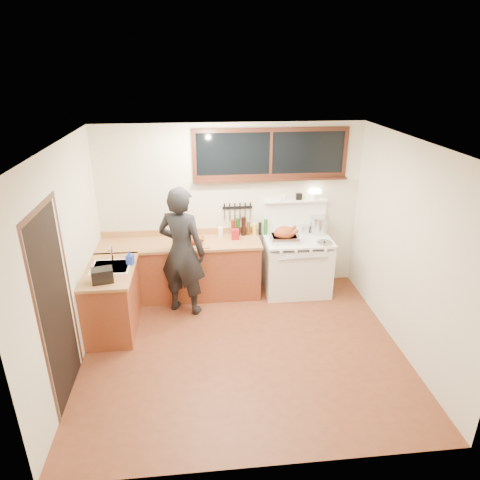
{
  "coord_description": "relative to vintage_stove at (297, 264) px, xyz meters",
  "views": [
    {
      "loc": [
        -0.5,
        -4.5,
        3.41
      ],
      "look_at": [
        0.05,
        0.85,
        1.15
      ],
      "focal_mm": 32.0,
      "sensor_mm": 36.0,
      "label": 1
    }
  ],
  "objects": [
    {
      "name": "left_doorway",
      "position": [
        -2.99,
        -1.96,
        0.62
      ],
      "size": [
        0.02,
        1.04,
        2.17
      ],
      "color": "black",
      "rests_on": "ground"
    },
    {
      "name": "stockpot",
      "position": [
        0.38,
        0.19,
        0.57
      ],
      "size": [
        0.34,
        0.34,
        0.27
      ],
      "color": "silver",
      "rests_on": "vintage_stove"
    },
    {
      "name": "bottle_cluster",
      "position": [
        -0.77,
        0.22,
        0.56
      ],
      "size": [
        0.57,
        0.07,
        0.3
      ],
      "color": "black",
      "rests_on": "counter_back"
    },
    {
      "name": "ground_plane",
      "position": [
        -1.0,
        -1.41,
        -0.48
      ],
      "size": [
        4.0,
        3.5,
        0.02
      ],
      "primitive_type": "cube",
      "color": "#5E2B18"
    },
    {
      "name": "pot_lid",
      "position": [
        0.34,
        -0.23,
        0.45
      ],
      "size": [
        0.29,
        0.29,
        0.04
      ],
      "color": "silver",
      "rests_on": "vintage_stove"
    },
    {
      "name": "soap_bottle",
      "position": [
        -2.43,
        -0.65,
        0.53
      ],
      "size": [
        0.11,
        0.11,
        0.2
      ],
      "color": "blue",
      "rests_on": "counter_left"
    },
    {
      "name": "counter_back",
      "position": [
        -1.8,
        0.04,
        -0.01
      ],
      "size": [
        2.44,
        0.64,
        1.0
      ],
      "color": "brown",
      "rests_on": "ground"
    },
    {
      "name": "saucepan",
      "position": [
        0.15,
        0.22,
        0.49
      ],
      "size": [
        0.18,
        0.29,
        0.12
      ],
      "color": "silver",
      "rests_on": "vintage_stove"
    },
    {
      "name": "back_window",
      "position": [
        -0.4,
        0.31,
        1.6
      ],
      "size": [
        2.32,
        0.13,
        0.77
      ],
      "color": "black",
      "rests_on": "room_shell"
    },
    {
      "name": "pitcher",
      "position": [
        -1.17,
        0.2,
        0.51
      ],
      "size": [
        0.09,
        0.09,
        0.15
      ],
      "color": "white",
      "rests_on": "counter_back"
    },
    {
      "name": "man",
      "position": [
        -1.75,
        -0.41,
        0.48
      ],
      "size": [
        0.81,
        0.7,
        1.89
      ],
      "color": "black",
      "rests_on": "ground"
    },
    {
      "name": "knife_strip",
      "position": [
        -0.9,
        0.32,
        0.84
      ],
      "size": [
        0.46,
        0.03,
        0.28
      ],
      "color": "black",
      "rests_on": "room_shell"
    },
    {
      "name": "cutting_board",
      "position": [
        -1.56,
        -0.09,
        0.49
      ],
      "size": [
        0.43,
        0.33,
        0.14
      ],
      "color": "#A77242",
      "rests_on": "counter_back"
    },
    {
      "name": "counter_left",
      "position": [
        -2.7,
        -0.79,
        -0.02
      ],
      "size": [
        0.64,
        1.09,
        0.9
      ],
      "color": "brown",
      "rests_on": "ground"
    },
    {
      "name": "toaster",
      "position": [
        -2.7,
        -1.12,
        0.52
      ],
      "size": [
        0.29,
        0.23,
        0.18
      ],
      "color": "black",
      "rests_on": "counter_left"
    },
    {
      "name": "room_shell",
      "position": [
        -1.0,
        -1.41,
        1.18
      ],
      "size": [
        4.1,
        3.6,
        2.65
      ],
      "color": "beige",
      "rests_on": "ground"
    },
    {
      "name": "sink_unit",
      "position": [
        -2.68,
        -0.71,
        0.38
      ],
      "size": [
        0.5,
        0.45,
        0.37
      ],
      "color": "white",
      "rests_on": "counter_left"
    },
    {
      "name": "roast_turkey",
      "position": [
        -0.23,
        -0.1,
        0.53
      ],
      "size": [
        0.44,
        0.32,
        0.24
      ],
      "color": "silver",
      "rests_on": "vintage_stove"
    },
    {
      "name": "vintage_stove",
      "position": [
        0.0,
        0.0,
        0.0
      ],
      "size": [
        1.02,
        0.74,
        1.59
      ],
      "color": "white",
      "rests_on": "ground"
    },
    {
      "name": "coffee_tin",
      "position": [
        -0.96,
        0.07,
        0.51
      ],
      "size": [
        0.11,
        0.09,
        0.16
      ],
      "color": "maroon",
      "rests_on": "counter_back"
    }
  ]
}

